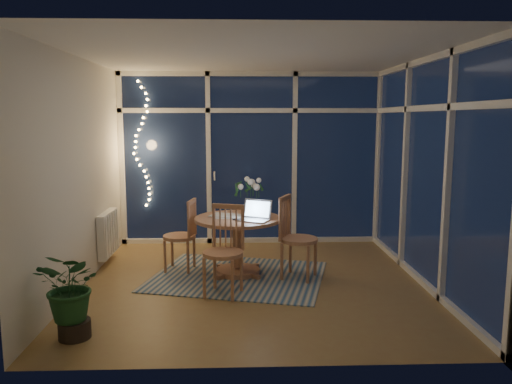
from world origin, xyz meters
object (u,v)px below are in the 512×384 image
chair_left (179,235)px  chair_right (299,237)px  chair_front (223,251)px  laptop (253,210)px  flower_vase (249,205)px  dining_table (238,246)px  potted_plant (73,296)px

chair_left → chair_right: 1.51m
chair_front → laptop: 0.72m
flower_vase → chair_left: bearing=-173.1°
chair_right → flower_vase: 0.81m
chair_front → flower_vase: bearing=91.1°
chair_left → chair_right: size_ratio=0.91×
dining_table → flower_vase: 0.56m
chair_left → chair_front: size_ratio=0.93×
chair_right → potted_plant: (-2.17, -1.57, -0.13)m
chair_left → potted_plant: size_ratio=1.22×
dining_table → chair_left: 0.76m
chair_left → laptop: (0.92, -0.38, 0.38)m
chair_left → chair_front: chair_front is taller
chair_front → dining_table: bearing=95.8°
dining_table → laptop: size_ratio=2.96×
chair_left → potted_plant: 2.06m
dining_table → flower_vase: (0.15, 0.28, 0.46)m
chair_front → potted_plant: (-1.28, -1.02, -0.12)m
dining_table → chair_left: bearing=166.4°
dining_table → chair_front: 0.77m
chair_right → potted_plant: chair_right is taller
chair_left → chair_front: bearing=42.0°
dining_table → flower_vase: size_ratio=5.01×
laptop → flower_vase: size_ratio=1.69×
chair_right → chair_front: 1.04m
dining_table → chair_right: chair_right is taller
laptop → potted_plant: (-1.62, -1.56, -0.47)m
dining_table → potted_plant: size_ratio=1.38×
chair_left → chair_front: (0.58, -0.92, 0.03)m
potted_plant → chair_right: bearing=35.9°
laptop → chair_front: bearing=-95.5°
dining_table → laptop: (0.18, -0.20, 0.49)m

